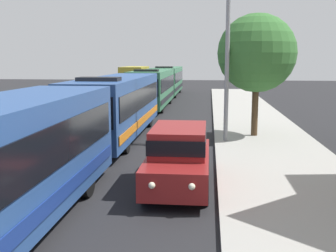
% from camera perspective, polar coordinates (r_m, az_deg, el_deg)
% --- Properties ---
extents(bus_second_in_line, '(2.58, 11.87, 3.21)m').
position_cam_1_polar(bus_second_in_line, '(21.02, -6.95, 3.03)').
color(bus_second_in_line, '#284C8C').
rests_on(bus_second_in_line, ground_plane).
extents(bus_middle, '(2.58, 11.07, 3.21)m').
position_cam_1_polar(bus_middle, '(33.71, -2.13, 5.42)').
color(bus_middle, '#33724C').
rests_on(bus_middle, ground_plane).
extents(bus_fourth_in_line, '(2.58, 11.72, 3.21)m').
position_cam_1_polar(bus_fourth_in_line, '(45.72, -0.05, 6.44)').
color(bus_fourth_in_line, '#33724C').
rests_on(bus_fourth_in_line, ground_plane).
extents(white_suv, '(1.86, 4.80, 1.90)m').
position_cam_1_polar(white_suv, '(12.71, 1.52, -4.02)').
color(white_suv, maroon).
rests_on(white_suv, ground_plane).
extents(box_truck_oncoming, '(2.35, 7.29, 3.15)m').
position_cam_1_polar(box_truck_oncoming, '(43.20, -4.85, 6.26)').
color(box_truck_oncoming, black).
rests_on(box_truck_oncoming, ground_plane).
extents(streetlamp_mid, '(5.40, 0.28, 8.78)m').
position_cam_1_polar(streetlamp_mid, '(19.33, 8.32, 13.62)').
color(streetlamp_mid, gray).
rests_on(streetlamp_mid, sidewalk).
extents(roadside_tree, '(3.84, 3.84, 6.02)m').
position_cam_1_polar(roadside_tree, '(20.85, 12.22, 9.84)').
color(roadside_tree, '#4C3823').
rests_on(roadside_tree, sidewalk).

